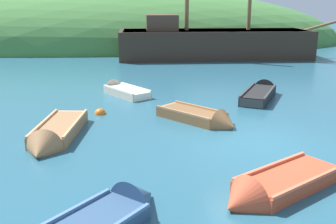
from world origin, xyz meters
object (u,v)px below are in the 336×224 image
(rowboat_center, at_px, (54,136))
(rowboat_outer_right, at_px, (100,224))
(sailing_ship, at_px, (212,47))
(rowboat_near_dock, at_px, (202,119))
(rowboat_portside, at_px, (261,94))
(buoy_orange, at_px, (100,114))
(rowboat_outer_left, at_px, (272,190))
(rowboat_far, at_px, (121,92))

(rowboat_center, distance_m, rowboat_outer_right, 5.33)
(sailing_ship, bearing_deg, rowboat_near_dock, -101.32)
(rowboat_outer_right, distance_m, rowboat_portside, 11.75)
(buoy_orange, bearing_deg, sailing_ship, 65.16)
(rowboat_outer_left, bearing_deg, rowboat_outer_right, -16.27)
(sailing_ship, bearing_deg, rowboat_outer_left, -96.53)
(sailing_ship, xyz_separation_m, rowboat_outer_right, (-5.93, -22.34, -0.71))
(rowboat_center, bearing_deg, buoy_orange, 163.71)
(rowboat_near_dock, bearing_deg, buoy_orange, -152.46)
(rowboat_outer_right, height_order, rowboat_outer_left, rowboat_outer_left)
(rowboat_outer_left, distance_m, buoy_orange, 8.02)
(rowboat_center, xyz_separation_m, rowboat_portside, (7.90, 5.11, 0.01))
(rowboat_far, xyz_separation_m, rowboat_portside, (6.19, -1.01, 0.03))
(rowboat_portside, bearing_deg, rowboat_far, 107.27)
(buoy_orange, bearing_deg, rowboat_outer_left, -56.18)
(rowboat_near_dock, xyz_separation_m, rowboat_portside, (3.12, 3.58, 0.02))
(rowboat_near_dock, bearing_deg, rowboat_outer_right, -67.02)
(sailing_ship, height_order, buoy_orange, sailing_ship)
(rowboat_center, height_order, rowboat_outer_right, rowboat_center)
(rowboat_far, bearing_deg, rowboat_near_dock, 177.68)
(rowboat_portside, xyz_separation_m, rowboat_outer_left, (-2.34, -8.94, -0.03))
(rowboat_near_dock, bearing_deg, rowboat_far, 170.61)
(rowboat_center, relative_size, rowboat_outer_right, 1.06)
(rowboat_portside, height_order, rowboat_outer_left, rowboat_outer_left)
(rowboat_portside, bearing_deg, buoy_orange, 135.07)
(sailing_ship, distance_m, rowboat_outer_right, 23.12)
(sailing_ship, relative_size, rowboat_outer_right, 4.57)
(rowboat_outer_right, distance_m, buoy_orange, 7.85)
(rowboat_outer_right, distance_m, rowboat_outer_left, 3.85)
(rowboat_near_dock, height_order, rowboat_portside, rowboat_portside)
(rowboat_near_dock, bearing_deg, rowboat_outer_left, -34.84)
(rowboat_near_dock, relative_size, buoy_orange, 6.96)
(sailing_ship, height_order, rowboat_near_dock, sailing_ship)
(rowboat_outer_left, xyz_separation_m, buoy_orange, (-4.46, 6.66, -0.10))
(sailing_ship, distance_m, buoy_orange, 16.03)
(buoy_orange, bearing_deg, rowboat_portside, 18.55)
(sailing_ship, bearing_deg, rowboat_center, -114.69)
(rowboat_center, distance_m, rowboat_outer_left, 6.75)
(rowboat_near_dock, relative_size, rowboat_portside, 0.79)
(sailing_ship, relative_size, rowboat_far, 5.52)
(rowboat_outer_right, height_order, rowboat_portside, rowboat_portside)
(rowboat_outer_right, relative_size, buoy_orange, 8.38)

